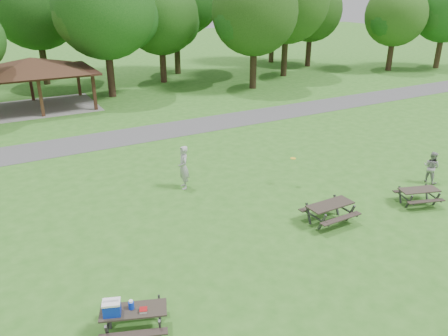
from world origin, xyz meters
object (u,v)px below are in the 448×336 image
(picnic_table_near, at_px, (127,312))
(picnic_table_middle, at_px, (330,208))
(frisbee_thrower, at_px, (184,167))
(frisbee_catcher, at_px, (431,167))

(picnic_table_near, xyz_separation_m, picnic_table_middle, (8.64, 1.95, -0.09))
(picnic_table_middle, distance_m, frisbee_thrower, 6.70)
(frisbee_thrower, height_order, frisbee_catcher, frisbee_thrower)
(frisbee_thrower, relative_size, frisbee_catcher, 1.33)
(picnic_table_near, bearing_deg, picnic_table_middle, 12.70)
(frisbee_thrower, xyz_separation_m, frisbee_catcher, (10.31, -5.01, -0.25))
(picnic_table_middle, xyz_separation_m, frisbee_catcher, (6.69, 0.61, 0.15))
(picnic_table_near, distance_m, picnic_table_middle, 8.86)
(picnic_table_near, xyz_separation_m, frisbee_thrower, (5.02, 7.57, 0.31))
(picnic_table_middle, height_order, frisbee_thrower, frisbee_thrower)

